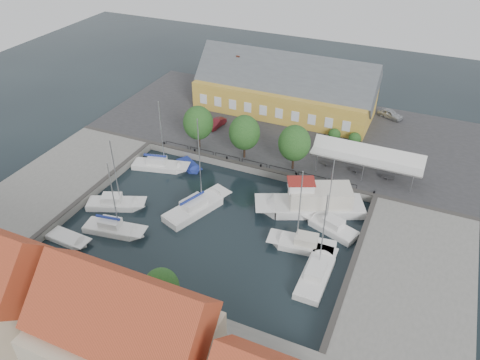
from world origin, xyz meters
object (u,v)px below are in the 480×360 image
(car_silver, at_px, (390,114))
(west_boat_c, at_px, (115,205))
(tent_canopy, at_px, (367,157))
(launch_nw, at_px, (189,166))
(car_red, at_px, (216,123))
(west_boat_d, at_px, (114,230))
(launch_sw, at_px, (68,240))
(east_boat_a, at_px, (331,228))
(warehouse, at_px, (281,90))
(east_boat_c, at_px, (316,275))
(east_boat_b, at_px, (303,245))
(west_boat_a, at_px, (159,166))
(trawler, at_px, (314,203))
(center_sailboat, at_px, (196,208))

(car_silver, relative_size, west_boat_c, 0.41)
(tent_canopy, distance_m, launch_nw, 23.77)
(car_red, relative_size, west_boat_d, 0.38)
(launch_sw, bearing_deg, east_boat_a, 27.45)
(warehouse, bearing_deg, launch_nw, -106.58)
(car_red, relative_size, launch_sw, 0.70)
(launch_nw, bearing_deg, car_silver, 46.57)
(east_boat_c, xyz_separation_m, launch_nw, (-21.82, 13.01, -0.17))
(east_boat_c, distance_m, west_boat_d, 23.11)
(east_boat_c, relative_size, west_boat_d, 1.04)
(east_boat_b, xyz_separation_m, west_boat_a, (-22.86, 7.35, 0.01))
(trawler, relative_size, east_boat_a, 1.36)
(car_silver, xyz_separation_m, center_sailboat, (-17.45, -32.58, -1.33))
(tent_canopy, height_order, launch_sw, tent_canopy)
(warehouse, relative_size, center_sailboat, 2.28)
(east_boat_b, xyz_separation_m, launch_sw, (-24.18, -9.49, -0.17))
(east_boat_b, bearing_deg, west_boat_c, -174.47)
(car_silver, relative_size, east_boat_b, 0.39)
(tent_canopy, bearing_deg, car_red, 170.26)
(west_boat_a, distance_m, west_boat_c, 9.60)
(car_red, height_order, east_boat_a, east_boat_a)
(east_boat_c, height_order, launch_nw, east_boat_c)
(west_boat_d, bearing_deg, car_silver, 58.69)
(center_sailboat, xyz_separation_m, east_boat_c, (16.23, -4.76, -0.10))
(east_boat_c, height_order, west_boat_c, east_boat_c)
(trawler, relative_size, east_boat_c, 1.29)
(center_sailboat, distance_m, trawler, 14.12)
(east_boat_a, relative_size, west_boat_a, 0.93)
(center_sailboat, distance_m, launch_sw, 14.82)
(trawler, bearing_deg, west_boat_a, 178.79)
(car_silver, xyz_separation_m, launch_nw, (-23.03, -24.33, -1.60))
(tent_canopy, bearing_deg, trawler, -115.77)
(east_boat_b, bearing_deg, east_boat_c, -56.17)
(trawler, relative_size, west_boat_c, 1.36)
(warehouse, bearing_deg, east_boat_b, -65.74)
(tent_canopy, xyz_separation_m, trawler, (-4.21, -8.73, -2.67))
(east_boat_c, distance_m, west_boat_a, 27.70)
(warehouse, bearing_deg, east_boat_c, -64.57)
(center_sailboat, xyz_separation_m, east_boat_b, (13.71, -1.00, -0.10))
(tent_canopy, distance_m, trawler, 10.05)
(east_boat_c, height_order, launch_sw, east_boat_c)
(west_boat_d, xyz_separation_m, launch_sw, (-3.72, -3.28, -0.18))
(east_boat_c, bearing_deg, car_silver, 88.13)
(east_boat_b, xyz_separation_m, west_boat_d, (-20.46, -6.20, 0.01))
(trawler, height_order, east_boat_b, east_boat_b)
(east_boat_a, height_order, west_boat_d, west_boat_d)
(east_boat_a, height_order, west_boat_c, east_boat_a)
(west_boat_a, xyz_separation_m, west_boat_d, (2.40, -13.55, -0.00))
(west_boat_c, bearing_deg, east_boat_a, 14.16)
(car_silver, height_order, east_boat_b, east_boat_b)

